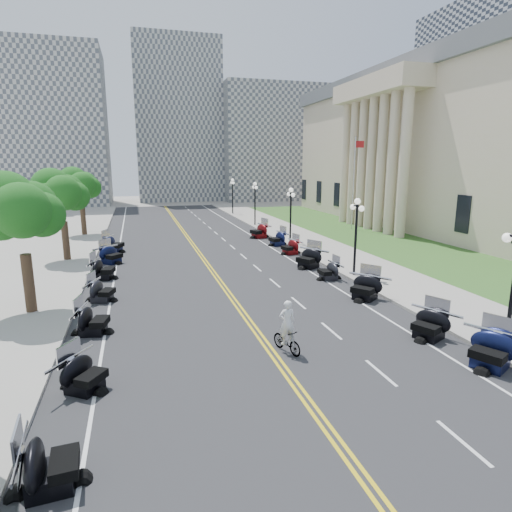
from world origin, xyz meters
TOP-DOWN VIEW (x-y plane):
  - ground at (0.00, 0.00)m, footprint 160.00×160.00m
  - road at (0.00, 10.00)m, footprint 16.00×90.00m
  - centerline_yellow_a at (-0.12, 10.00)m, footprint 0.12×90.00m
  - centerline_yellow_b at (0.12, 10.00)m, footprint 0.12×90.00m
  - edge_line_north at (6.40, 10.00)m, footprint 0.12×90.00m
  - edge_line_south at (-6.40, 10.00)m, footprint 0.12×90.00m
  - lane_dash_3 at (3.20, -12.00)m, footprint 0.12×2.00m
  - lane_dash_4 at (3.20, -8.00)m, footprint 0.12×2.00m
  - lane_dash_5 at (3.20, -4.00)m, footprint 0.12×2.00m
  - lane_dash_6 at (3.20, 0.00)m, footprint 0.12×2.00m
  - lane_dash_7 at (3.20, 4.00)m, footprint 0.12×2.00m
  - lane_dash_8 at (3.20, 8.00)m, footprint 0.12×2.00m
  - lane_dash_9 at (3.20, 12.00)m, footprint 0.12×2.00m
  - lane_dash_10 at (3.20, 16.00)m, footprint 0.12×2.00m
  - lane_dash_11 at (3.20, 20.00)m, footprint 0.12×2.00m
  - lane_dash_12 at (3.20, 24.00)m, footprint 0.12×2.00m
  - lane_dash_13 at (3.20, 28.00)m, footprint 0.12×2.00m
  - lane_dash_14 at (3.20, 32.00)m, footprint 0.12×2.00m
  - lane_dash_15 at (3.20, 36.00)m, footprint 0.12×2.00m
  - lane_dash_16 at (3.20, 40.00)m, footprint 0.12×2.00m
  - lane_dash_17 at (3.20, 44.00)m, footprint 0.12×2.00m
  - lane_dash_18 at (3.20, 48.00)m, footprint 0.12×2.00m
  - lane_dash_19 at (3.20, 52.00)m, footprint 0.12×2.00m
  - sidewalk_north at (10.50, 10.00)m, footprint 5.00×90.00m
  - sidewalk_south at (-10.50, 10.00)m, footprint 5.00×90.00m
  - lawn at (17.50, 18.00)m, footprint 9.00×60.00m
  - civic_building at (32.00, 22.00)m, footprint 26.00×51.00m
  - distant_block_a at (-18.00, 62.00)m, footprint 18.00×14.00m
  - distant_block_b at (4.00, 68.00)m, footprint 16.00×12.00m
  - distant_block_c at (22.00, 65.00)m, footprint 20.00×14.00m
  - street_lamp_2 at (8.60, 4.00)m, footprint 0.50×1.20m
  - street_lamp_3 at (8.60, 16.00)m, footprint 0.50×1.20m
  - street_lamp_4 at (8.60, 28.00)m, footprint 0.50×1.20m
  - street_lamp_5 at (8.60, 40.00)m, footprint 0.50×1.20m
  - flagpole at (18.00, 22.00)m, footprint 1.10×0.20m
  - tree_2 at (-10.00, 2.00)m, footprint 4.80×4.80m
  - tree_3 at (-10.00, 14.00)m, footprint 4.80×4.80m
  - tree_4 at (-10.00, 26.00)m, footprint 4.80×4.80m
  - motorcycle_n_3 at (7.21, -8.70)m, footprint 2.85×2.85m
  - motorcycle_n_4 at (6.80, -5.85)m, footprint 2.60×2.60m
  - motorcycle_n_5 at (6.90, -0.37)m, footprint 2.94×2.94m
  - motorcycle_n_6 at (6.73, 3.85)m, footprint 1.86×1.86m
  - motorcycle_n_7 at (6.70, 7.09)m, footprint 3.01×3.01m
  - motorcycle_n_8 at (7.07, 11.83)m, footprint 2.24×2.24m
  - motorcycle_n_9 at (7.25, 15.64)m, footprint 2.32×2.32m
  - motorcycle_n_10 at (6.76, 19.89)m, footprint 2.72×2.72m
  - motorcycle_s_3 at (-7.00, -10.81)m, footprint 2.11×2.11m
  - motorcycle_s_4 at (-6.72, -6.46)m, footprint 2.56×2.56m
  - motorcycle_s_5 at (-6.87, -1.49)m, footprint 2.31×2.31m
  - motorcycle_s_6 at (-6.81, 3.12)m, footprint 2.36×2.36m
  - motorcycle_s_7 at (-7.04, 7.80)m, footprint 2.48×2.48m
  - motorcycle_s_8 at (-6.76, 12.29)m, footprint 2.92×2.92m
  - motorcycle_s_9 at (-6.76, 16.40)m, footprint 2.87×2.87m
  - bicycle at (0.57, -5.51)m, footprint 0.98×1.67m
  - cyclist_rider at (0.57, -5.51)m, footprint 0.65×0.43m

SIDE VIEW (x-z plane):
  - ground at x=0.00m, z-range 0.00..0.00m
  - road at x=0.00m, z-range 0.00..0.01m
  - centerline_yellow_a at x=-0.12m, z-range 0.01..0.01m
  - centerline_yellow_b at x=0.12m, z-range 0.01..0.01m
  - edge_line_north at x=6.40m, z-range 0.01..0.01m
  - edge_line_south at x=-6.40m, z-range 0.01..0.01m
  - lane_dash_3 at x=3.20m, z-range 0.01..0.01m
  - lane_dash_4 at x=3.20m, z-range 0.01..0.01m
  - lane_dash_5 at x=3.20m, z-range 0.01..0.01m
  - lane_dash_6 at x=3.20m, z-range 0.01..0.01m
  - lane_dash_7 at x=3.20m, z-range 0.01..0.01m
  - lane_dash_8 at x=3.20m, z-range 0.01..0.01m
  - lane_dash_9 at x=3.20m, z-range 0.01..0.01m
  - lane_dash_10 at x=3.20m, z-range 0.01..0.01m
  - lane_dash_11 at x=3.20m, z-range 0.01..0.01m
  - lane_dash_12 at x=3.20m, z-range 0.01..0.01m
  - lane_dash_13 at x=3.20m, z-range 0.01..0.01m
  - lane_dash_14 at x=3.20m, z-range 0.01..0.01m
  - lane_dash_15 at x=3.20m, z-range 0.01..0.01m
  - lane_dash_16 at x=3.20m, z-range 0.01..0.01m
  - lane_dash_17 at x=3.20m, z-range 0.01..0.01m
  - lane_dash_18 at x=3.20m, z-range 0.01..0.01m
  - lane_dash_19 at x=3.20m, z-range 0.01..0.01m
  - lawn at x=17.50m, z-range 0.00..0.10m
  - sidewalk_north at x=10.50m, z-range 0.00..0.15m
  - sidewalk_south at x=-10.50m, z-range 0.00..0.15m
  - bicycle at x=0.57m, z-range 0.00..0.97m
  - motorcycle_n_6 at x=6.73m, z-range 0.00..1.25m
  - motorcycle_s_4 at x=-6.72m, z-range 0.00..1.29m
  - motorcycle_s_6 at x=-6.81m, z-range 0.00..1.29m
  - motorcycle_n_8 at x=7.07m, z-range 0.00..1.32m
  - motorcycle_s_5 at x=-6.87m, z-range 0.00..1.35m
  - motorcycle_n_4 at x=6.80m, z-range 0.00..1.36m
  - motorcycle_s_3 at x=-7.00m, z-range 0.00..1.36m
  - motorcycle_n_9 at x=7.25m, z-range 0.00..1.40m
  - motorcycle_s_7 at x=-7.04m, z-range 0.00..1.44m
  - motorcycle_s_8 at x=-6.76m, z-range 0.00..1.45m
  - motorcycle_n_5 at x=6.90m, z-range 0.00..1.48m
  - motorcycle_n_3 at x=7.21m, z-range 0.00..1.48m
  - motorcycle_s_9 at x=-6.76m, z-range 0.00..1.53m
  - motorcycle_n_7 at x=6.70m, z-range 0.00..1.54m
  - motorcycle_n_10 at x=6.76m, z-range 0.00..1.56m
  - cyclist_rider at x=0.57m, z-range 0.97..2.75m
  - street_lamp_2 at x=8.60m, z-range 0.15..5.05m
  - street_lamp_3 at x=8.60m, z-range 0.15..5.05m
  - street_lamp_4 at x=8.60m, z-range 0.15..5.05m
  - street_lamp_5 at x=8.60m, z-range 0.15..5.05m
  - tree_2 at x=-10.00m, z-range 0.15..9.35m
  - tree_3 at x=-10.00m, z-range 0.15..9.35m
  - tree_4 at x=-10.00m, z-range 0.15..9.35m
  - flagpole at x=18.00m, z-range 0.00..10.00m
  - civic_building at x=32.00m, z-range 0.00..17.80m
  - distant_block_c at x=22.00m, z-range 0.00..22.00m
  - distant_block_a at x=-18.00m, z-range 0.00..26.00m
  - distant_block_b at x=4.00m, z-range 0.00..30.00m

